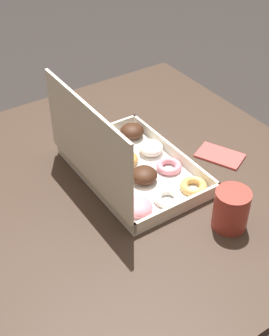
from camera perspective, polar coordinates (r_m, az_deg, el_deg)
name	(u,v)px	position (r m, az deg, el deg)	size (l,w,h in m)	color
ground_plane	(133,332)	(1.78, -0.24, -19.35)	(8.00, 8.00, 0.00)	#2D2826
dining_table	(132,205)	(1.30, -0.31, -4.51)	(1.03, 0.98, 0.72)	#38281E
donut_box	(124,162)	(1.22, -1.29, 0.77)	(0.39, 0.27, 0.26)	white
coffee_mug	(231,209)	(1.10, 11.71, -4.88)	(0.08, 0.08, 0.10)	#A3382D
paper_napkin	(220,156)	(1.33, 10.38, 1.49)	(0.15, 0.13, 0.01)	#CC4C47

